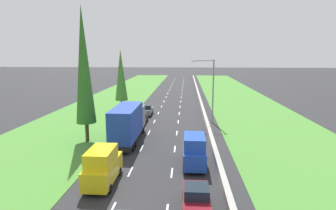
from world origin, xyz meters
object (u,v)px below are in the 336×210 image
(poplar_tree_third, at_px, (121,75))
(street_light_mast, at_px, (211,87))
(black_sedan_left_lane_fourth, at_px, (140,118))
(grey_hatchback_left_lane, at_px, (147,110))
(maroon_hatchback_right_lane, at_px, (196,198))
(blue_box_truck_left_lane, at_px, (128,123))
(poplar_tree_second, at_px, (84,65))
(yellow_van_left_lane, at_px, (103,166))
(blue_van_right_lane, at_px, (194,151))

(poplar_tree_third, relative_size, street_light_mast, 1.17)
(black_sedan_left_lane_fourth, bearing_deg, grey_hatchback_left_lane, 88.07)
(maroon_hatchback_right_lane, height_order, poplar_tree_third, poplar_tree_third)
(blue_box_truck_left_lane, height_order, maroon_hatchback_right_lane, blue_box_truck_left_lane)
(poplar_tree_second, xyz_separation_m, poplar_tree_third, (0.39, 15.67, -2.23))
(blue_box_truck_left_lane, distance_m, poplar_tree_third, 16.61)
(maroon_hatchback_right_lane, bearing_deg, yellow_van_left_lane, 154.86)
(black_sedan_left_lane_fourth, relative_size, blue_van_right_lane, 0.92)
(grey_hatchback_left_lane, height_order, poplar_tree_third, poplar_tree_third)
(street_light_mast, bearing_deg, grey_hatchback_left_lane, 154.94)
(yellow_van_left_lane, bearing_deg, grey_hatchback_left_lane, 90.19)
(maroon_hatchback_right_lane, relative_size, poplar_tree_second, 0.26)
(black_sedan_left_lane_fourth, xyz_separation_m, blue_van_right_lane, (7.29, -15.07, 0.59))
(yellow_van_left_lane, xyz_separation_m, grey_hatchback_left_lane, (-0.08, 24.65, -0.56))
(yellow_van_left_lane, relative_size, blue_box_truck_left_lane, 0.52)
(black_sedan_left_lane_fourth, bearing_deg, street_light_mast, 5.94)
(blue_box_truck_left_lane, bearing_deg, black_sedan_left_lane_fourth, 90.61)
(yellow_van_left_lane, height_order, blue_van_right_lane, same)
(yellow_van_left_lane, relative_size, maroon_hatchback_right_lane, 1.26)
(blue_box_truck_left_lane, height_order, poplar_tree_third, poplar_tree_third)
(black_sedan_left_lane_fourth, relative_size, poplar_tree_second, 0.30)
(blue_box_truck_left_lane, relative_size, black_sedan_left_lane_fourth, 2.09)
(blue_box_truck_left_lane, height_order, street_light_mast, street_light_mast)
(poplar_tree_third, bearing_deg, black_sedan_left_lane_fourth, -58.91)
(yellow_van_left_lane, height_order, poplar_tree_third, poplar_tree_third)
(maroon_hatchback_right_lane, distance_m, street_light_mast, 23.91)
(yellow_van_left_lane, xyz_separation_m, black_sedan_left_lane_fourth, (-0.27, 19.05, -0.59))
(poplar_tree_second, bearing_deg, black_sedan_left_lane_fourth, 62.23)
(poplar_tree_third, bearing_deg, blue_box_truck_left_lane, -74.55)
(blue_box_truck_left_lane, distance_m, grey_hatchback_left_lane, 14.22)
(yellow_van_left_lane, distance_m, poplar_tree_third, 26.84)
(poplar_tree_second, distance_m, street_light_mast, 17.83)
(grey_hatchback_left_lane, bearing_deg, yellow_van_left_lane, -89.81)
(maroon_hatchback_right_lane, distance_m, blue_van_right_lane, 7.26)
(blue_box_truck_left_lane, bearing_deg, street_light_mast, 44.16)
(blue_van_right_lane, bearing_deg, blue_box_truck_left_lane, 137.83)
(poplar_tree_second, bearing_deg, street_light_mast, 33.82)
(yellow_van_left_lane, xyz_separation_m, poplar_tree_third, (-4.47, 26.00, 4.90))
(yellow_van_left_lane, relative_size, poplar_tree_third, 0.47)
(blue_van_right_lane, bearing_deg, poplar_tree_second, 151.85)
(blue_box_truck_left_lane, distance_m, blue_van_right_lane, 9.74)
(street_light_mast, bearing_deg, poplar_tree_second, -146.18)
(black_sedan_left_lane_fourth, height_order, grey_hatchback_left_lane, grey_hatchback_left_lane)
(blue_van_right_lane, xyz_separation_m, poplar_tree_third, (-11.48, 22.03, 4.90))
(black_sedan_left_lane_fourth, bearing_deg, maroon_hatchback_right_lane, -72.04)
(blue_box_truck_left_lane, xyz_separation_m, poplar_tree_second, (-4.68, -0.16, 6.35))
(blue_box_truck_left_lane, bearing_deg, grey_hatchback_left_lane, 89.60)
(maroon_hatchback_right_lane, bearing_deg, poplar_tree_third, 111.33)
(yellow_van_left_lane, distance_m, maroon_hatchback_right_lane, 7.71)
(poplar_tree_third, distance_m, street_light_mast, 15.39)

